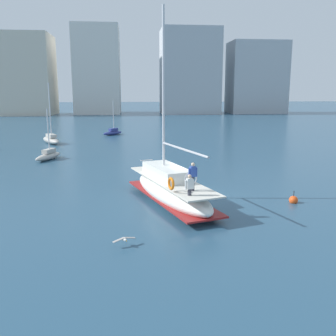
% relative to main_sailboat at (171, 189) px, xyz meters
% --- Properties ---
extents(ground_plane, '(400.00, 400.00, 0.00)m').
position_rel_main_sailboat_xyz_m(ground_plane, '(1.44, 1.00, -0.90)').
color(ground_plane, '#284C66').
extents(main_sailboat, '(5.19, 9.88, 11.79)m').
position_rel_main_sailboat_xyz_m(main_sailboat, '(0.00, 0.00, 0.00)').
color(main_sailboat, white).
rests_on(main_sailboat, ground).
extents(moored_sloop_far, '(3.26, 3.39, 5.30)m').
position_rel_main_sailboat_xyz_m(moored_sloop_far, '(-5.10, 36.76, -0.46)').
color(moored_sloop_far, navy).
rests_on(moored_sloop_far, ground).
extents(moored_catamaran, '(3.59, 5.24, 7.75)m').
position_rel_main_sailboat_xyz_m(moored_catamaran, '(-12.69, 27.86, -0.33)').
color(moored_catamaran, '#B7B2A8').
rests_on(moored_catamaran, ground).
extents(moored_cutter_left, '(2.38, 4.12, 5.04)m').
position_rel_main_sailboat_xyz_m(moored_cutter_left, '(-10.63, 15.96, -0.46)').
color(moored_cutter_left, '#B7B2A8').
rests_on(moored_cutter_left, ground).
extents(seagull, '(1.04, 0.57, 0.17)m').
position_rel_main_sailboat_xyz_m(seagull, '(-2.79, -6.48, -0.57)').
color(seagull, silver).
rests_on(seagull, ground).
extents(mooring_buoy, '(0.54, 0.54, 0.87)m').
position_rel_main_sailboat_xyz_m(mooring_buoy, '(7.58, -0.79, -0.74)').
color(mooring_buoy, '#EA4C19').
rests_on(mooring_buoy, ground).
extents(waterfront_buildings, '(85.29, 19.43, 24.63)m').
position_rel_main_sailboat_xyz_m(waterfront_buildings, '(-1.76, 90.52, 10.52)').
color(waterfront_buildings, beige).
rests_on(waterfront_buildings, ground).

